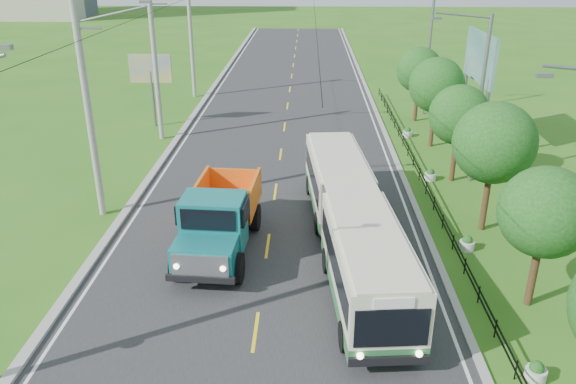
# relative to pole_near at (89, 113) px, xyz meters

# --- Properties ---
(ground) EXTENTS (240.00, 240.00, 0.00)m
(ground) POSITION_rel_pole_near_xyz_m (8.26, -9.00, -5.09)
(ground) COLOR #2F6518
(ground) RESTS_ON ground
(road) EXTENTS (14.00, 120.00, 0.02)m
(road) POSITION_rel_pole_near_xyz_m (8.26, 11.00, -5.08)
(road) COLOR #28282B
(road) RESTS_ON ground
(curb_left) EXTENTS (0.40, 120.00, 0.15)m
(curb_left) POSITION_rel_pole_near_xyz_m (1.06, 11.00, -5.02)
(curb_left) COLOR #9E9E99
(curb_left) RESTS_ON ground
(curb_right) EXTENTS (0.30, 120.00, 0.10)m
(curb_right) POSITION_rel_pole_near_xyz_m (15.41, 11.00, -5.04)
(curb_right) COLOR #9E9E99
(curb_right) RESTS_ON ground
(edge_line_left) EXTENTS (0.12, 120.00, 0.00)m
(edge_line_left) POSITION_rel_pole_near_xyz_m (1.61, 11.00, -5.07)
(edge_line_left) COLOR silver
(edge_line_left) RESTS_ON road
(edge_line_right) EXTENTS (0.12, 120.00, 0.00)m
(edge_line_right) POSITION_rel_pole_near_xyz_m (14.91, 11.00, -5.07)
(edge_line_right) COLOR silver
(edge_line_right) RESTS_ON road
(centre_dash) EXTENTS (0.12, 2.20, 0.00)m
(centre_dash) POSITION_rel_pole_near_xyz_m (8.26, -9.00, -5.07)
(centre_dash) COLOR yellow
(centre_dash) RESTS_ON road
(railing_right) EXTENTS (0.04, 40.00, 0.60)m
(railing_right) POSITION_rel_pole_near_xyz_m (16.26, 5.00, -4.79)
(railing_right) COLOR black
(railing_right) RESTS_ON ground
(pole_near) EXTENTS (3.51, 0.32, 10.00)m
(pole_near) POSITION_rel_pole_near_xyz_m (0.00, 0.00, 0.00)
(pole_near) COLOR gray
(pole_near) RESTS_ON ground
(pole_mid) EXTENTS (3.51, 0.32, 10.00)m
(pole_mid) POSITION_rel_pole_near_xyz_m (0.00, 12.00, 0.00)
(pole_mid) COLOR gray
(pole_mid) RESTS_ON ground
(pole_far) EXTENTS (3.51, 0.32, 10.00)m
(pole_far) POSITION_rel_pole_near_xyz_m (0.00, 24.00, 0.00)
(pole_far) COLOR gray
(pole_far) RESTS_ON ground
(tree_second) EXTENTS (3.18, 3.26, 5.30)m
(tree_second) POSITION_rel_pole_near_xyz_m (18.12, -6.86, -1.57)
(tree_second) COLOR #382314
(tree_second) RESTS_ON ground
(tree_third) EXTENTS (3.60, 3.62, 6.00)m
(tree_third) POSITION_rel_pole_near_xyz_m (18.12, -0.86, -1.11)
(tree_third) COLOR #382314
(tree_third) RESTS_ON ground
(tree_fourth) EXTENTS (3.24, 3.31, 5.40)m
(tree_fourth) POSITION_rel_pole_near_xyz_m (18.12, 5.14, -1.51)
(tree_fourth) COLOR #382314
(tree_fourth) RESTS_ON ground
(tree_fifth) EXTENTS (3.48, 3.52, 5.80)m
(tree_fifth) POSITION_rel_pole_near_xyz_m (18.12, 11.14, -1.24)
(tree_fifth) COLOR #382314
(tree_fifth) RESTS_ON ground
(tree_back) EXTENTS (3.30, 3.36, 5.50)m
(tree_back) POSITION_rel_pole_near_xyz_m (18.12, 17.14, -1.44)
(tree_back) COLOR #382314
(tree_back) RESTS_ON ground
(streetlight_mid) EXTENTS (3.02, 0.20, 9.07)m
(streetlight_mid) POSITION_rel_pole_near_xyz_m (18.90, 5.00, -0.19)
(streetlight_mid) COLOR slate
(streetlight_mid) RESTS_ON ground
(streetlight_far) EXTENTS (3.02, 0.20, 9.07)m
(streetlight_far) POSITION_rel_pole_near_xyz_m (18.90, 19.00, -0.19)
(streetlight_far) COLOR slate
(streetlight_far) RESTS_ON ground
(planter_front) EXTENTS (0.64, 0.64, 0.67)m
(planter_front) POSITION_rel_pole_near_xyz_m (16.86, -11.00, -4.81)
(planter_front) COLOR silver
(planter_front) RESTS_ON ground
(planter_near) EXTENTS (0.64, 0.64, 0.67)m
(planter_near) POSITION_rel_pole_near_xyz_m (16.86, -3.00, -4.81)
(planter_near) COLOR silver
(planter_near) RESTS_ON ground
(planter_mid) EXTENTS (0.64, 0.64, 0.67)m
(planter_mid) POSITION_rel_pole_near_xyz_m (16.86, 5.00, -4.81)
(planter_mid) COLOR silver
(planter_mid) RESTS_ON ground
(planter_far) EXTENTS (0.64, 0.64, 0.67)m
(planter_far) POSITION_rel_pole_near_xyz_m (16.86, 13.00, -4.81)
(planter_far) COLOR silver
(planter_far) RESTS_ON ground
(billboard_left) EXTENTS (3.00, 0.20, 5.20)m
(billboard_left) POSITION_rel_pole_near_xyz_m (-1.24, 15.00, -1.23)
(billboard_left) COLOR slate
(billboard_left) RESTS_ON ground
(billboard_right) EXTENTS (0.24, 6.00, 7.30)m
(billboard_right) POSITION_rel_pole_near_xyz_m (20.56, 11.00, 0.25)
(billboard_right) COLOR slate
(billboard_right) RESTS_ON ground
(bus) EXTENTS (3.79, 15.39, 2.94)m
(bus) POSITION_rel_pole_near_xyz_m (11.77, -3.52, -3.33)
(bus) COLOR #296736
(bus) RESTS_ON ground
(dump_truck) EXTENTS (3.11, 7.13, 2.93)m
(dump_truck) POSITION_rel_pole_near_xyz_m (6.27, -3.45, -3.43)
(dump_truck) COLOR #136E72
(dump_truck) RESTS_ON ground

